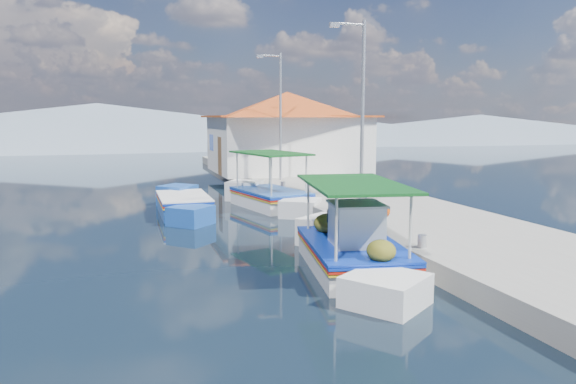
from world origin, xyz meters
name	(u,v)px	position (x,y,z in m)	size (l,w,h in m)	color
ground	(235,250)	(0.00, 0.00, 0.00)	(160.00, 160.00, 0.00)	black
quay	(347,199)	(5.90, 6.00, 0.25)	(5.00, 44.00, 0.50)	gray
bollards	(304,194)	(3.80, 5.25, 0.65)	(0.20, 17.20, 0.30)	#A5A8AD
main_caique	(351,251)	(2.22, -2.53, 0.44)	(2.74, 6.77, 2.26)	white
caique_green_canopy	(270,198)	(2.78, 6.38, 0.36)	(2.81, 6.26, 2.40)	white
caique_blue_hull	(183,206)	(-0.65, 5.92, 0.28)	(1.76, 5.86, 1.04)	#1B4BA3
harbor_building	(287,130)	(6.20, 15.00, 2.78)	(10.49, 10.49, 4.40)	white
lamp_post_near	(360,106)	(4.51, 2.00, 3.85)	(1.21, 0.14, 6.00)	#A5A8AD
lamp_post_far	(279,110)	(4.51, 11.00, 3.85)	(1.21, 0.14, 6.00)	#A5A8AD
mountain_ridge	(193,129)	(6.54, 56.00, 2.04)	(171.40, 96.00, 5.50)	slate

